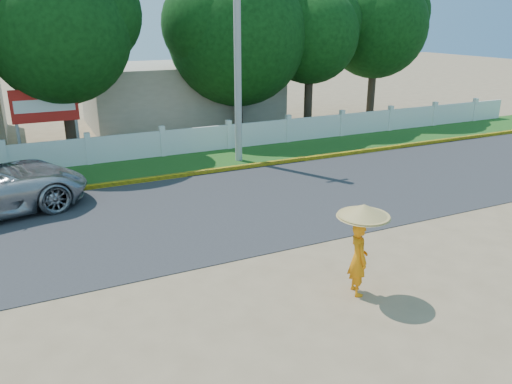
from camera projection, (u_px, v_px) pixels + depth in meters
ground at (293, 270)px, 11.56m from camera, size 120.00×120.00×0.00m
road at (222, 207)px, 15.40m from camera, size 60.00×7.00×0.02m
grass_verge at (173, 165)px, 19.88m from camera, size 60.00×3.50×0.03m
curb at (186, 174)px, 18.41m from camera, size 40.00×0.18×0.16m
fence at (163, 144)px, 20.95m from camera, size 40.00×0.10×1.10m
building_near at (182, 93)px, 27.62m from camera, size 10.00×6.00×3.20m
utility_pole at (238, 59)px, 19.16m from camera, size 0.28×0.28×8.11m
monk_with_parasol at (361, 236)px, 10.21m from camera, size 1.10×1.10×2.00m
billboard at (45, 109)px, 19.62m from camera, size 2.50×0.13×2.95m
tree_row at (113, 31)px, 21.50m from camera, size 34.41×7.70×9.21m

